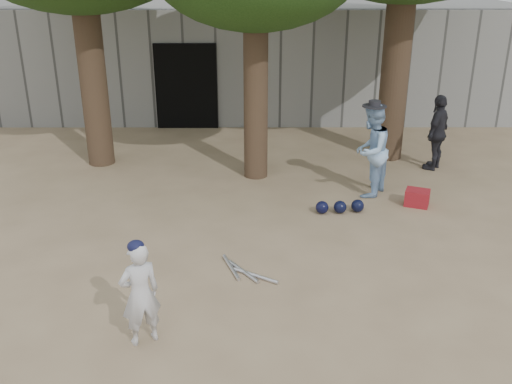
{
  "coord_description": "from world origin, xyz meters",
  "views": [
    {
      "loc": [
        0.59,
        -6.9,
        4.22
      ],
      "look_at": [
        0.6,
        1.0,
        0.95
      ],
      "focal_mm": 40.0,
      "sensor_mm": 36.0,
      "label": 1
    }
  ],
  "objects_px": {
    "spectator_dark": "(437,132)",
    "red_bag": "(417,198)",
    "boy_player": "(140,294)",
    "spectator_blue": "(371,151)"
  },
  "relations": [
    {
      "from": "spectator_blue",
      "to": "spectator_dark",
      "type": "height_order",
      "value": "spectator_blue"
    },
    {
      "from": "red_bag",
      "to": "spectator_dark",
      "type": "bearing_deg",
      "value": 66.07
    },
    {
      "from": "spectator_dark",
      "to": "red_bag",
      "type": "height_order",
      "value": "spectator_dark"
    },
    {
      "from": "spectator_blue",
      "to": "spectator_dark",
      "type": "xyz_separation_m",
      "value": [
        1.68,
        1.45,
        -0.08
      ]
    },
    {
      "from": "boy_player",
      "to": "spectator_dark",
      "type": "bearing_deg",
      "value": -160.59
    },
    {
      "from": "boy_player",
      "to": "red_bag",
      "type": "distance_m",
      "value": 5.86
    },
    {
      "from": "boy_player",
      "to": "spectator_dark",
      "type": "relative_size",
      "value": 0.81
    },
    {
      "from": "spectator_blue",
      "to": "red_bag",
      "type": "height_order",
      "value": "spectator_blue"
    },
    {
      "from": "red_bag",
      "to": "boy_player",
      "type": "bearing_deg",
      "value": -137.04
    },
    {
      "from": "boy_player",
      "to": "red_bag",
      "type": "bearing_deg",
      "value": -166.78
    }
  ]
}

